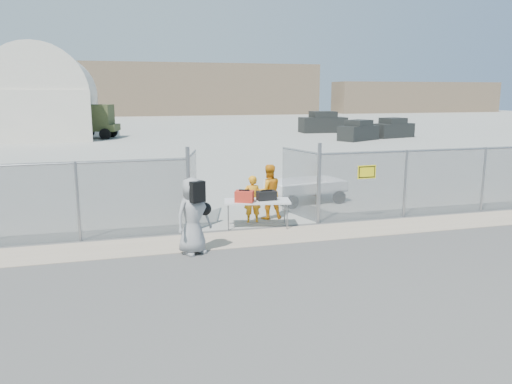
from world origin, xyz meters
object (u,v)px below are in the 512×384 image
object	(u,v)px
folding_table	(257,214)
utility_trailer	(305,191)
visitor	(193,216)
security_worker_right	(269,192)
security_worker_left	(252,199)

from	to	relation	value
folding_table	utility_trailer	distance (m)	3.96
visitor	utility_trailer	size ratio (longest dim) A/B	0.55
security_worker_right	utility_trailer	xyz separation A→B (m)	(2.04, 2.02, -0.45)
visitor	security_worker_right	bearing A→B (deg)	21.03
folding_table	security_worker_right	size ratio (longest dim) A/B	1.11
visitor	utility_trailer	bearing A→B (deg)	20.81
security_worker_right	visitor	distance (m)	4.04
visitor	utility_trailer	distance (m)	6.93
security_worker_left	security_worker_right	bearing A→B (deg)	-143.41
security_worker_right	visitor	size ratio (longest dim) A/B	0.91
security_worker_left	folding_table	bearing A→B (deg)	98.44
folding_table	security_worker_left	bearing A→B (deg)	103.00
folding_table	utility_trailer	world-z (taller)	utility_trailer
visitor	folding_table	bearing A→B (deg)	17.38
security_worker_left	security_worker_right	world-z (taller)	security_worker_right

